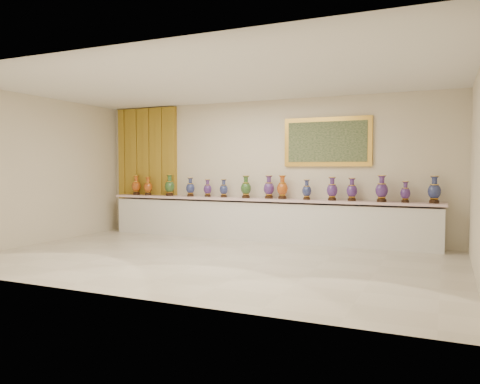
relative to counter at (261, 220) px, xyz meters
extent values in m
plane|color=beige|center=(0.00, -2.27, -0.44)|extent=(8.00, 8.00, 0.00)
plane|color=beige|center=(0.00, 0.23, 1.06)|extent=(8.00, 0.00, 8.00)
plane|color=beige|center=(-4.00, -2.27, 1.06)|extent=(0.00, 5.00, 5.00)
plane|color=beige|center=(4.00, -2.27, 1.06)|extent=(0.00, 5.00, 5.00)
plane|color=white|center=(0.00, -2.27, 2.56)|extent=(8.00, 8.00, 0.00)
cube|color=#A78D23|center=(-3.03, 0.17, 1.06)|extent=(1.64, 0.14, 2.95)
cube|color=gold|center=(1.36, 0.19, 1.64)|extent=(1.80, 0.06, 1.00)
cube|color=#19331E|center=(1.36, 0.16, 1.64)|extent=(1.62, 0.02, 0.82)
cube|color=white|center=(0.00, 0.00, -0.03)|extent=(7.20, 0.42, 0.81)
cube|color=beige|center=(0.00, -0.02, 0.44)|extent=(7.28, 0.48, 0.05)
cylinder|color=#331D0E|center=(-3.23, -0.01, 0.49)|extent=(0.16, 0.16, 0.05)
cone|color=gold|center=(-3.23, -0.01, 0.54)|extent=(0.14, 0.14, 0.03)
ellipsoid|color=maroon|center=(-3.23, -0.01, 0.67)|extent=(0.26, 0.26, 0.27)
cylinder|color=gold|center=(-3.23, -0.01, 0.78)|extent=(0.15, 0.15, 0.01)
cylinder|color=maroon|center=(-3.23, -0.01, 0.84)|extent=(0.09, 0.09, 0.10)
cone|color=maroon|center=(-3.23, -0.01, 0.91)|extent=(0.15, 0.15, 0.04)
cylinder|color=gold|center=(-3.23, -0.01, 0.92)|extent=(0.15, 0.15, 0.01)
cylinder|color=#331D0E|center=(-2.87, -0.03, 0.49)|extent=(0.16, 0.16, 0.04)
cone|color=gold|center=(-2.87, -0.03, 0.53)|extent=(0.14, 0.14, 0.03)
ellipsoid|color=maroon|center=(-2.87, -0.03, 0.66)|extent=(0.25, 0.25, 0.25)
cylinder|color=gold|center=(-2.87, -0.03, 0.76)|extent=(0.14, 0.14, 0.01)
cylinder|color=maroon|center=(-2.87, -0.03, 0.82)|extent=(0.08, 0.08, 0.09)
cone|color=maroon|center=(-2.87, -0.03, 0.88)|extent=(0.14, 0.14, 0.03)
cylinder|color=gold|center=(-2.87, -0.03, 0.90)|extent=(0.14, 0.14, 0.01)
cylinder|color=#331D0E|center=(-2.27, -0.04, 0.49)|extent=(0.17, 0.17, 0.05)
cone|color=gold|center=(-2.27, -0.04, 0.54)|extent=(0.15, 0.15, 0.03)
ellipsoid|color=black|center=(-2.27, -0.04, 0.68)|extent=(0.24, 0.24, 0.29)
cylinder|color=gold|center=(-2.27, -0.04, 0.80)|extent=(0.16, 0.16, 0.01)
cylinder|color=black|center=(-2.27, -0.04, 0.86)|extent=(0.09, 0.09, 0.10)
cone|color=black|center=(-2.27, -0.04, 0.93)|extent=(0.16, 0.16, 0.04)
cylinder|color=gold|center=(-2.27, -0.04, 0.95)|extent=(0.16, 0.16, 0.01)
cylinder|color=#331D0E|center=(-1.72, -0.02, 0.48)|extent=(0.15, 0.15, 0.04)
cone|color=gold|center=(-1.72, -0.02, 0.53)|extent=(0.13, 0.13, 0.03)
ellipsoid|color=#0C103E|center=(-1.72, -0.02, 0.65)|extent=(0.22, 0.22, 0.25)
cylinder|color=gold|center=(-1.72, -0.02, 0.75)|extent=(0.14, 0.14, 0.01)
cylinder|color=#0C103E|center=(-1.72, -0.02, 0.81)|extent=(0.08, 0.08, 0.09)
cone|color=#0C103E|center=(-1.72, -0.02, 0.87)|extent=(0.14, 0.14, 0.03)
cylinder|color=gold|center=(-1.72, -0.02, 0.89)|extent=(0.14, 0.14, 0.01)
cylinder|color=#331D0E|center=(-1.29, 0.00, 0.48)|extent=(0.14, 0.14, 0.04)
cone|color=gold|center=(-1.29, 0.00, 0.53)|extent=(0.12, 0.12, 0.03)
ellipsoid|color=#1E0A4C|center=(-1.29, 0.00, 0.63)|extent=(0.24, 0.24, 0.23)
cylinder|color=gold|center=(-1.29, 0.00, 0.73)|extent=(0.12, 0.12, 0.01)
cylinder|color=#1E0A4C|center=(-1.29, 0.00, 0.78)|extent=(0.07, 0.07, 0.08)
cone|color=#1E0A4C|center=(-1.29, 0.00, 0.84)|extent=(0.12, 0.12, 0.03)
cylinder|color=gold|center=(-1.29, 0.00, 0.85)|extent=(0.13, 0.13, 0.01)
cylinder|color=#331D0E|center=(-0.89, 0.00, 0.48)|extent=(0.14, 0.14, 0.04)
cone|color=gold|center=(-0.89, 0.00, 0.53)|extent=(0.12, 0.12, 0.03)
ellipsoid|color=#0C103E|center=(-0.89, 0.00, 0.64)|extent=(0.23, 0.23, 0.23)
cylinder|color=gold|center=(-0.89, 0.00, 0.73)|extent=(0.13, 0.13, 0.01)
cylinder|color=#0C103E|center=(-0.89, 0.00, 0.78)|extent=(0.07, 0.07, 0.08)
cone|color=#0C103E|center=(-0.89, 0.00, 0.84)|extent=(0.13, 0.13, 0.03)
cylinder|color=gold|center=(-0.89, 0.00, 0.86)|extent=(0.13, 0.13, 0.01)
cylinder|color=#331D0E|center=(-0.34, -0.05, 0.49)|extent=(0.17, 0.17, 0.05)
cone|color=gold|center=(-0.34, -0.05, 0.54)|extent=(0.15, 0.15, 0.03)
ellipsoid|color=black|center=(-0.34, -0.05, 0.67)|extent=(0.28, 0.28, 0.28)
cylinder|color=gold|center=(-0.34, -0.05, 0.79)|extent=(0.15, 0.15, 0.01)
cylinder|color=black|center=(-0.34, -0.05, 0.85)|extent=(0.09, 0.09, 0.10)
cone|color=black|center=(-0.34, -0.05, 0.92)|extent=(0.15, 0.15, 0.04)
cylinder|color=gold|center=(-0.34, -0.05, 0.94)|extent=(0.16, 0.16, 0.01)
cylinder|color=#331D0E|center=(0.16, 0.02, 0.49)|extent=(0.17, 0.17, 0.05)
cone|color=gold|center=(0.16, 0.02, 0.54)|extent=(0.15, 0.15, 0.03)
ellipsoid|color=#1E0A4C|center=(0.16, 0.02, 0.68)|extent=(0.25, 0.25, 0.28)
cylinder|color=gold|center=(0.16, 0.02, 0.80)|extent=(0.15, 0.15, 0.01)
cylinder|color=#1E0A4C|center=(0.16, 0.02, 0.86)|extent=(0.09, 0.09, 0.10)
cone|color=#1E0A4C|center=(0.16, 0.02, 0.93)|extent=(0.15, 0.15, 0.04)
cylinder|color=gold|center=(0.16, 0.02, 0.95)|extent=(0.16, 0.16, 0.01)
cylinder|color=#331D0E|center=(0.47, 0.01, 0.49)|extent=(0.17, 0.17, 0.05)
cone|color=gold|center=(0.47, 0.01, 0.54)|extent=(0.15, 0.15, 0.03)
ellipsoid|color=maroon|center=(0.47, 0.01, 0.68)|extent=(0.30, 0.30, 0.29)
cylinder|color=gold|center=(0.47, 0.01, 0.80)|extent=(0.16, 0.16, 0.01)
cylinder|color=maroon|center=(0.47, 0.01, 0.86)|extent=(0.09, 0.09, 0.10)
cone|color=maroon|center=(0.47, 0.01, 0.93)|extent=(0.16, 0.16, 0.04)
cylinder|color=gold|center=(0.47, 0.01, 0.95)|extent=(0.16, 0.16, 0.01)
cylinder|color=#331D0E|center=(1.00, -0.02, 0.48)|extent=(0.14, 0.14, 0.04)
cone|color=gold|center=(1.00, -0.02, 0.53)|extent=(0.13, 0.13, 0.03)
ellipsoid|color=#0C103E|center=(1.00, -0.02, 0.64)|extent=(0.23, 0.23, 0.24)
cylinder|color=gold|center=(1.00, -0.02, 0.74)|extent=(0.13, 0.13, 0.01)
cylinder|color=#0C103E|center=(1.00, -0.02, 0.79)|extent=(0.08, 0.08, 0.09)
cone|color=#0C103E|center=(1.00, -0.02, 0.85)|extent=(0.13, 0.13, 0.03)
cylinder|color=gold|center=(1.00, -0.02, 0.87)|extent=(0.13, 0.13, 0.01)
cylinder|color=#331D0E|center=(1.53, -0.04, 0.49)|extent=(0.16, 0.16, 0.05)
cone|color=gold|center=(1.53, -0.04, 0.54)|extent=(0.14, 0.14, 0.03)
ellipsoid|color=#1E0A4C|center=(1.53, -0.04, 0.67)|extent=(0.28, 0.28, 0.27)
cylinder|color=gold|center=(1.53, -0.04, 0.78)|extent=(0.15, 0.15, 0.01)
cylinder|color=#1E0A4C|center=(1.53, -0.04, 0.84)|extent=(0.09, 0.09, 0.10)
cone|color=#1E0A4C|center=(1.53, -0.04, 0.91)|extent=(0.15, 0.15, 0.04)
cylinder|color=gold|center=(1.53, -0.04, 0.93)|extent=(0.15, 0.15, 0.01)
cylinder|color=#331D0E|center=(1.91, 0.01, 0.49)|extent=(0.16, 0.16, 0.04)
cone|color=gold|center=(1.91, 0.01, 0.54)|extent=(0.14, 0.14, 0.03)
ellipsoid|color=#1E0A4C|center=(1.91, 0.01, 0.66)|extent=(0.24, 0.24, 0.26)
cylinder|color=gold|center=(1.91, 0.01, 0.77)|extent=(0.14, 0.14, 0.01)
cylinder|color=#1E0A4C|center=(1.91, 0.01, 0.83)|extent=(0.08, 0.08, 0.09)
cone|color=#1E0A4C|center=(1.91, 0.01, 0.89)|extent=(0.14, 0.14, 0.03)
cylinder|color=gold|center=(1.91, 0.01, 0.91)|extent=(0.15, 0.15, 0.01)
cylinder|color=#331D0E|center=(2.48, -0.04, 0.49)|extent=(0.18, 0.18, 0.05)
cone|color=gold|center=(2.48, -0.04, 0.54)|extent=(0.16, 0.16, 0.03)
ellipsoid|color=#1E0A4C|center=(2.48, -0.04, 0.69)|extent=(0.30, 0.30, 0.29)
cylinder|color=gold|center=(2.48, -0.04, 0.81)|extent=(0.16, 0.16, 0.01)
cylinder|color=#1E0A4C|center=(2.48, -0.04, 0.87)|extent=(0.09, 0.09, 0.11)
cone|color=#1E0A4C|center=(2.48, -0.04, 0.95)|extent=(0.16, 0.16, 0.04)
cylinder|color=gold|center=(2.48, -0.04, 0.97)|extent=(0.17, 0.17, 0.01)
cylinder|color=#331D0E|center=(2.90, 0.01, 0.48)|extent=(0.14, 0.14, 0.04)
cone|color=gold|center=(2.90, 0.01, 0.53)|extent=(0.12, 0.12, 0.03)
ellipsoid|color=#1E0A4C|center=(2.90, 0.01, 0.64)|extent=(0.20, 0.20, 0.23)
cylinder|color=gold|center=(2.90, 0.01, 0.73)|extent=(0.13, 0.13, 0.01)
cylinder|color=#1E0A4C|center=(2.90, 0.01, 0.78)|extent=(0.07, 0.07, 0.08)
cone|color=#1E0A4C|center=(2.90, 0.01, 0.84)|extent=(0.13, 0.13, 0.03)
cylinder|color=gold|center=(2.90, 0.01, 0.86)|extent=(0.13, 0.13, 0.01)
cylinder|color=#331D0E|center=(3.40, 0.00, 0.49)|extent=(0.18, 0.18, 0.05)
cone|color=gold|center=(3.40, 0.00, 0.54)|extent=(0.16, 0.16, 0.03)
ellipsoid|color=#0C103E|center=(3.40, 0.00, 0.68)|extent=(0.26, 0.26, 0.29)
cylinder|color=gold|center=(3.40, 0.00, 0.81)|extent=(0.16, 0.16, 0.01)
cylinder|color=#0C103E|center=(3.40, 0.00, 0.87)|extent=(0.09, 0.09, 0.11)
cone|color=#0C103E|center=(3.40, 0.00, 0.94)|extent=(0.16, 0.16, 0.04)
cylinder|color=gold|center=(3.40, 0.00, 0.96)|extent=(0.16, 0.16, 0.01)
cube|color=white|center=(-1.27, -0.14, 0.47)|extent=(0.10, 0.06, 0.00)
camera|label=1|loc=(3.60, -9.27, 1.12)|focal=35.00mm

